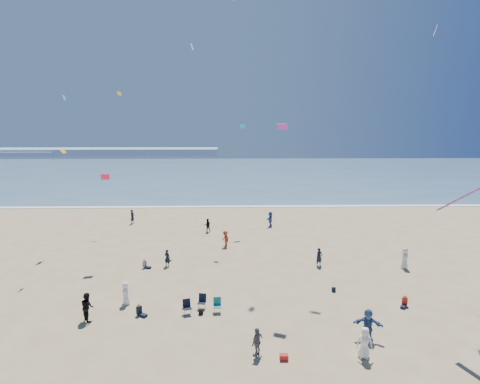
{
  "coord_description": "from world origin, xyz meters",
  "views": [
    {
      "loc": [
        1.46,
        -13.84,
        12.27
      ],
      "look_at": [
        2.0,
        8.0,
        8.61
      ],
      "focal_mm": 28.0,
      "sensor_mm": 36.0,
      "label": 1
    }
  ],
  "objects": [
    {
      "name": "seated_group",
      "position": [
        1.92,
        6.8,
        0.42
      ],
      "size": [
        20.93,
        21.72,
        0.84
      ],
      "color": "silver",
      "rests_on": "ground"
    },
    {
      "name": "chair_cluster",
      "position": [
        -0.52,
        9.99,
        0.5
      ],
      "size": [
        2.71,
        1.52,
        1.0
      ],
      "color": "black",
      "rests_on": "ground"
    },
    {
      "name": "standing_flyers",
      "position": [
        3.31,
        18.05,
        0.9
      ],
      "size": [
        29.2,
        30.68,
        1.91
      ],
      "color": "silver",
      "rests_on": "ground"
    },
    {
      "name": "cooler",
      "position": [
        4.29,
        4.5,
        0.15
      ],
      "size": [
        0.45,
        0.3,
        0.3
      ],
      "primitive_type": "cube",
      "color": "red",
      "rests_on": "ground"
    },
    {
      "name": "white_tote",
      "position": [
        -1.77,
        10.58,
        0.2
      ],
      "size": [
        0.35,
        0.2,
        0.4
      ],
      "primitive_type": "cube",
      "color": "white",
      "rests_on": "ground"
    },
    {
      "name": "kites_aloft",
      "position": [
        10.17,
        12.28,
        13.67
      ],
      "size": [
        38.5,
        40.02,
        26.64
      ],
      "color": "gold",
      "rests_on": "ground"
    },
    {
      "name": "navy_bag",
      "position": [
        9.31,
        12.97,
        0.17
      ],
      "size": [
        0.28,
        0.18,
        0.34
      ],
      "primitive_type": "cube",
      "color": "black",
      "rests_on": "ground"
    },
    {
      "name": "headland_near",
      "position": [
        -100.0,
        165.0,
        1.0
      ],
      "size": [
        40.0,
        14.0,
        2.0
      ],
      "primitive_type": "cube",
      "color": "#7A8EA8",
      "rests_on": "ground"
    },
    {
      "name": "headland_far",
      "position": [
        -60.0,
        170.0,
        1.6
      ],
      "size": [
        110.0,
        20.0,
        3.2
      ],
      "primitive_type": "cube",
      "color": "#7A8EA8",
      "rests_on": "ground"
    },
    {
      "name": "ocean",
      "position": [
        0.0,
        95.0,
        0.03
      ],
      "size": [
        220.0,
        100.0,
        0.06
      ],
      "primitive_type": "cube",
      "color": "#476B84",
      "rests_on": "ground"
    },
    {
      "name": "black_backpack",
      "position": [
        -0.59,
        9.65,
        0.19
      ],
      "size": [
        0.3,
        0.22,
        0.38
      ],
      "primitive_type": "cube",
      "color": "black",
      "rests_on": "ground"
    },
    {
      "name": "surf_line",
      "position": [
        0.0,
        45.0,
        0.04
      ],
      "size": [
        220.0,
        1.2,
        0.08
      ],
      "primitive_type": "cube",
      "color": "white",
      "rests_on": "ground"
    }
  ]
}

